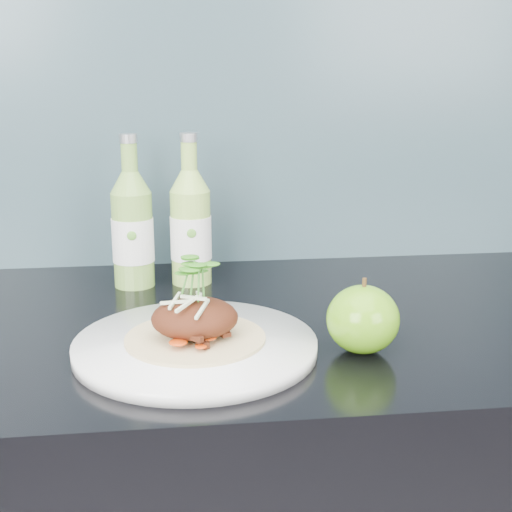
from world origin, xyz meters
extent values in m
cube|color=#648E9D|center=(0.00, 1.99, 1.25)|extent=(4.00, 0.02, 0.70)
cylinder|color=white|center=(0.00, 1.58, 0.91)|extent=(0.38, 0.38, 0.02)
cylinder|color=tan|center=(0.00, 1.58, 0.92)|extent=(0.17, 0.17, 0.00)
ellipsoid|color=#50210F|center=(0.00, 1.58, 0.94)|extent=(0.10, 0.09, 0.05)
ellipsoid|color=#54880E|center=(0.19, 1.56, 0.94)|extent=(0.11, 0.11, 0.08)
cylinder|color=#472D14|center=(0.19, 1.56, 0.98)|extent=(0.01, 0.00, 0.01)
cylinder|color=#79AA46|center=(-0.09, 1.86, 0.97)|extent=(0.07, 0.07, 0.14)
cone|color=#79AA46|center=(-0.09, 1.86, 1.06)|extent=(0.06, 0.06, 0.03)
cylinder|color=#79AA46|center=(-0.09, 1.86, 1.10)|extent=(0.02, 0.02, 0.04)
cylinder|color=silver|center=(-0.09, 1.86, 1.13)|extent=(0.03, 0.03, 0.01)
cylinder|color=white|center=(-0.09, 1.86, 0.97)|extent=(0.07, 0.07, 0.07)
ellipsoid|color=#59A533|center=(-0.09, 1.83, 0.99)|extent=(0.01, 0.00, 0.01)
cylinder|color=#98C753|center=(0.00, 1.86, 0.97)|extent=(0.07, 0.07, 0.14)
cone|color=#98C753|center=(0.00, 1.86, 1.06)|extent=(0.06, 0.06, 0.03)
cylinder|color=#98C753|center=(0.00, 1.86, 1.10)|extent=(0.02, 0.02, 0.04)
cylinder|color=silver|center=(0.00, 1.86, 1.13)|extent=(0.03, 0.03, 0.01)
cylinder|color=white|center=(0.00, 1.86, 0.97)|extent=(0.07, 0.07, 0.07)
ellipsoid|color=#59A533|center=(0.00, 1.83, 0.99)|extent=(0.01, 0.00, 0.01)
camera|label=1|loc=(-0.03, 0.79, 1.23)|focal=50.00mm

